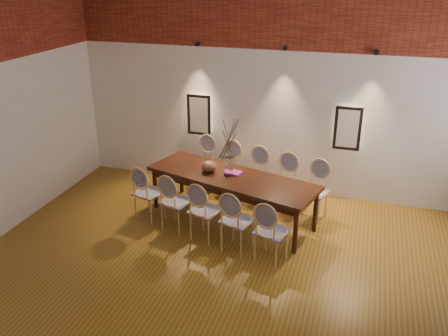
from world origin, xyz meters
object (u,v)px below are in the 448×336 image
(dining_table, at_px, (231,198))
(chair_near_c, at_px, (206,210))
(chair_near_b, at_px, (176,201))
(chair_far_b, at_px, (227,170))
(chair_far_e, at_px, (314,192))
(chair_near_a, at_px, (149,193))
(chair_far_d, at_px, (283,184))
(book, at_px, (234,172))
(chair_near_d, at_px, (237,220))
(chair_far_c, at_px, (254,177))
(chair_near_e, at_px, (272,231))
(bowl, at_px, (209,166))
(chair_far_a, at_px, (202,163))
(vase, at_px, (229,166))

(dining_table, height_order, chair_near_c, chair_near_c)
(chair_near_b, height_order, chair_far_b, same)
(chair_near_c, distance_m, chair_far_e, 1.80)
(chair_near_a, relative_size, chair_far_e, 1.00)
(chair_far_d, xyz_separation_m, book, (-0.72, -0.43, 0.30))
(chair_near_d, height_order, chair_far_e, same)
(chair_near_a, relative_size, chair_near_d, 1.00)
(chair_far_d, bearing_deg, chair_far_b, 0.00)
(chair_far_c, relative_size, book, 3.62)
(dining_table, xyz_separation_m, chair_near_d, (0.33, -0.84, 0.09))
(chair_far_e, bearing_deg, chair_near_e, 90.00)
(bowl, bearing_deg, chair_far_a, 116.45)
(chair_near_d, bearing_deg, dining_table, 127.18)
(dining_table, relative_size, chair_near_d, 2.89)
(chair_near_a, bearing_deg, chair_far_d, 41.32)
(chair_far_a, xyz_separation_m, chair_far_c, (1.05, -0.29, 0.00))
(chair_far_c, relative_size, bowl, 3.92)
(chair_near_c, bearing_deg, chair_far_b, 110.77)
(chair_far_b, xyz_separation_m, chair_far_d, (1.05, -0.29, 0.00))
(book, bearing_deg, chair_far_b, 114.41)
(chair_near_a, relative_size, chair_far_d, 1.00)
(chair_near_c, bearing_deg, chair_near_b, 180.00)
(chair_near_a, height_order, chair_far_d, same)
(bowl, bearing_deg, dining_table, -8.41)
(chair_far_a, distance_m, bowl, 1.10)
(chair_near_a, relative_size, chair_near_b, 1.00)
(chair_near_e, height_order, chair_far_a, same)
(chair_far_b, relative_size, chair_far_d, 1.00)
(chair_far_d, relative_size, vase, 3.13)
(chair_far_d, height_order, chair_far_e, same)
(chair_near_b, distance_m, chair_far_e, 2.17)
(chair_near_c, xyz_separation_m, chair_far_d, (0.91, 1.23, 0.00))
(chair_near_b, relative_size, chair_near_e, 1.00)
(chair_near_e, relative_size, chair_far_e, 1.00)
(chair_far_b, xyz_separation_m, vase, (0.28, -0.82, 0.43))
(dining_table, height_order, chair_near_b, chair_near_b)
(dining_table, height_order, chair_far_b, chair_far_b)
(chair_near_a, height_order, book, chair_near_a)
(vase, distance_m, book, 0.17)
(chair_far_d, distance_m, vase, 1.03)
(chair_far_c, bearing_deg, bowl, 62.75)
(chair_near_a, relative_size, chair_far_b, 1.00)
(chair_far_d, relative_size, bowl, 3.92)
(chair_far_d, xyz_separation_m, vase, (-0.77, -0.53, 0.43))
(chair_near_d, bearing_deg, chair_far_e, 69.23)
(chair_near_a, height_order, chair_near_d, same)
(chair_far_e, relative_size, vase, 3.13)
(bowl, bearing_deg, chair_far_e, 11.73)
(chair_near_b, distance_m, book, 1.01)
(chair_near_e, distance_m, chair_far_d, 1.53)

